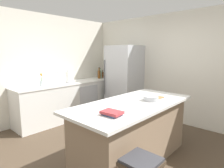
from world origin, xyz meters
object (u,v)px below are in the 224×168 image
(flower_vase, at_px, (42,82))
(gin_bottle, at_px, (100,74))
(syrup_bottle, at_px, (103,75))
(whiskey_bottle, at_px, (99,74))
(cutting_board, at_px, (154,97))
(cookbook_stack, at_px, (112,113))
(mixing_bowl, at_px, (151,98))
(paper_towel_roll, at_px, (68,77))
(kitchen_island, at_px, (133,131))
(sink_faucet, at_px, (56,77))
(refrigerator, at_px, (124,81))
(wine_bottle, at_px, (107,73))

(flower_vase, distance_m, gin_bottle, 1.89)
(syrup_bottle, distance_m, whiskey_bottle, 0.19)
(syrup_bottle, xyz_separation_m, cutting_board, (2.46, -1.20, -0.08))
(whiskey_bottle, bearing_deg, cookbook_stack, -40.84)
(cookbook_stack, distance_m, mixing_bowl, 0.94)
(flower_vase, bearing_deg, paper_towel_roll, 94.21)
(syrup_bottle, relative_size, whiskey_bottle, 0.70)
(paper_towel_roll, distance_m, syrup_bottle, 1.26)
(cookbook_stack, xyz_separation_m, cutting_board, (-0.12, 1.18, -0.02))
(kitchen_island, height_order, paper_towel_roll, paper_towel_roll)
(kitchen_island, distance_m, cookbook_stack, 0.84)
(syrup_bottle, bearing_deg, cookbook_stack, -42.71)
(syrup_bottle, height_order, gin_bottle, gin_bottle)
(sink_faucet, height_order, cutting_board, sink_faucet)
(cutting_board, bearing_deg, mixing_bowl, -70.48)
(sink_faucet, bearing_deg, cookbook_stack, -17.38)
(syrup_bottle, height_order, whiskey_bottle, whiskey_bottle)
(refrigerator, distance_m, mixing_bowl, 2.15)
(kitchen_island, xyz_separation_m, paper_towel_roll, (-2.39, 0.46, 0.59))
(wine_bottle, xyz_separation_m, whiskey_bottle, (-0.05, -0.28, -0.02))
(refrigerator, bearing_deg, flower_vase, -113.25)
(syrup_bottle, bearing_deg, whiskey_bottle, -78.48)
(paper_towel_roll, bearing_deg, whiskey_bottle, 88.84)
(kitchen_island, xyz_separation_m, sink_faucet, (-2.43, 0.15, 0.62))
(sink_faucet, height_order, gin_bottle, sink_faucet)
(mixing_bowl, bearing_deg, paper_towel_roll, 175.90)
(wine_bottle, bearing_deg, syrup_bottle, -131.58)
(whiskey_bottle, distance_m, mixing_bowl, 2.80)
(kitchen_island, distance_m, whiskey_bottle, 2.88)
(mixing_bowl, bearing_deg, wine_bottle, 148.00)
(syrup_bottle, bearing_deg, flower_vase, -88.01)
(kitchen_island, bearing_deg, refrigerator, 132.51)
(kitchen_island, height_order, flower_vase, flower_vase)
(paper_towel_roll, relative_size, gin_bottle, 1.04)
(sink_faucet, bearing_deg, gin_bottle, 89.21)
(paper_towel_roll, distance_m, wine_bottle, 1.36)
(paper_towel_roll, bearing_deg, syrup_bottle, 90.72)
(sink_faucet, xyz_separation_m, mixing_bowl, (2.57, 0.12, -0.12))
(whiskey_bottle, bearing_deg, wine_bottle, 80.28)
(refrigerator, relative_size, wine_bottle, 4.92)
(kitchen_island, relative_size, wine_bottle, 5.62)
(cutting_board, bearing_deg, kitchen_island, -95.59)
(flower_vase, height_order, syrup_bottle, flower_vase)
(wine_bottle, bearing_deg, cookbook_stack, -44.81)
(refrigerator, distance_m, cutting_board, 1.93)
(refrigerator, bearing_deg, mixing_bowl, -39.79)
(cutting_board, bearing_deg, whiskey_bottle, 157.26)
(paper_towel_roll, relative_size, cutting_board, 1.01)
(flower_vase, bearing_deg, gin_bottle, 92.24)
(cutting_board, bearing_deg, wine_bottle, 151.39)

